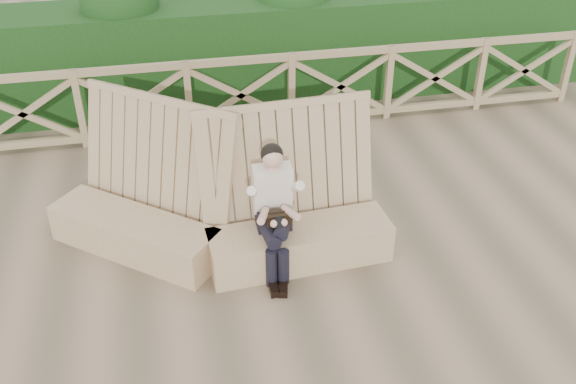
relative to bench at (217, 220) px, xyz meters
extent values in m
plane|color=brown|center=(0.65, -0.81, -0.39)|extent=(60.00, 60.00, 0.00)
cube|color=#916E53|center=(-0.84, 0.19, -0.18)|extent=(1.75, 1.57, 0.41)
cube|color=#916E53|center=(-0.67, 0.40, 0.40)|extent=(1.71, 1.52, 1.53)
cube|color=#916E53|center=(0.80, -0.34, -0.18)|extent=(1.88, 0.61, 0.41)
cube|color=#916E53|center=(0.78, -0.07, 0.40)|extent=(1.88, 0.55, 1.53)
cube|color=black|center=(0.54, -0.26, 0.13)|extent=(0.35, 0.25, 0.21)
cube|color=beige|center=(0.54, -0.21, 0.45)|extent=(0.38, 0.28, 0.50)
sphere|color=tan|center=(0.54, -0.26, 0.82)|extent=(0.20, 0.20, 0.20)
sphere|color=black|center=(0.54, -0.23, 0.83)|extent=(0.22, 0.22, 0.22)
cylinder|color=black|center=(0.45, -0.46, 0.11)|extent=(0.15, 0.44, 0.14)
cylinder|color=black|center=(0.61, -0.44, 0.18)|extent=(0.15, 0.44, 0.16)
cylinder|color=black|center=(0.44, -0.67, -0.18)|extent=(0.12, 0.12, 0.41)
cylinder|color=black|center=(0.56, -0.69, -0.18)|extent=(0.12, 0.12, 0.41)
cube|color=black|center=(0.44, -0.75, -0.35)|extent=(0.09, 0.23, 0.08)
cube|color=black|center=(0.54, -0.77, -0.35)|extent=(0.09, 0.23, 0.08)
cube|color=black|center=(0.56, -0.43, 0.23)|extent=(0.24, 0.14, 0.16)
cube|color=black|center=(0.54, -0.58, 0.28)|extent=(0.07, 0.09, 0.11)
cube|color=#8F7953|center=(0.65, 2.69, 0.66)|extent=(10.10, 0.07, 0.10)
cube|color=#8F7953|center=(0.65, 2.69, -0.27)|extent=(10.10, 0.07, 0.10)
cube|color=black|center=(0.65, 3.89, 0.36)|extent=(12.00, 1.20, 1.50)
camera|label=1|loc=(-0.41, -5.43, 3.79)|focal=40.00mm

